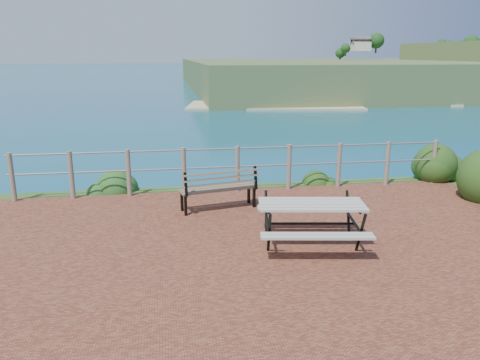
{
  "coord_description": "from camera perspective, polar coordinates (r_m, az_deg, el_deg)",
  "views": [
    {
      "loc": [
        -1.47,
        -6.36,
        2.92
      ],
      "look_at": [
        -0.22,
        1.59,
        0.75
      ],
      "focal_mm": 35.0,
      "sensor_mm": 36.0,
      "label": 1
    }
  ],
  "objects": [
    {
      "name": "shrub_lip_west",
      "position": [
        10.69,
        -15.84,
        -1.34
      ],
      "size": [
        0.88,
        0.88,
        0.67
      ],
      "primitive_type": "ellipsoid",
      "color": "#1F511E",
      "rests_on": "ground"
    },
    {
      "name": "shrub_right_edge",
      "position": [
        12.22,
        22.73,
        0.08
      ],
      "size": [
        1.03,
        1.03,
        1.48
      ],
      "primitive_type": "ellipsoid",
      "color": "#204013",
      "rests_on": "ground"
    },
    {
      "name": "park_bench",
      "position": [
        8.93,
        -2.67,
        -0.28
      ],
      "size": [
        1.53,
        0.67,
        0.84
      ],
      "rotation": [
        0.0,
        0.0,
        0.21
      ],
      "color": "brown",
      "rests_on": "ground"
    },
    {
      "name": "safety_railing",
      "position": [
        10.1,
        -0.33,
        1.66
      ],
      "size": [
        9.4,
        0.1,
        1.0
      ],
      "color": "#6B5B4C",
      "rests_on": "ground"
    },
    {
      "name": "ground",
      "position": [
        7.15,
        3.75,
        -9.04
      ],
      "size": [
        10.0,
        7.0,
        0.12
      ],
      "primitive_type": "cube",
      "color": "#5F2C1E",
      "rests_on": "ground"
    },
    {
      "name": "picnic_table",
      "position": [
        7.37,
        8.65,
        -4.77
      ],
      "size": [
        1.7,
        1.39,
        0.68
      ],
      "rotation": [
        0.0,
        0.0,
        -0.16
      ],
      "color": "#A59F93",
      "rests_on": "ground"
    },
    {
      "name": "shrub_lip_east",
      "position": [
        11.11,
        10.43,
        -0.39
      ],
      "size": [
        0.7,
        0.7,
        0.41
      ],
      "primitive_type": "ellipsoid",
      "color": "#204013",
      "rests_on": "ground"
    },
    {
      "name": "ocean",
      "position": [
        206.39,
        -8.78,
        14.14
      ],
      "size": [
        1200.0,
        1200.0,
        0.0
      ],
      "primitive_type": "plane",
      "color": "#14667A",
      "rests_on": "ground"
    }
  ]
}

